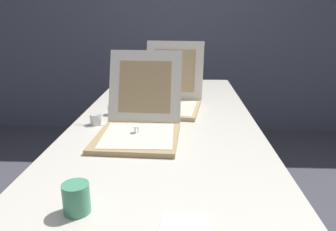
{
  "coord_description": "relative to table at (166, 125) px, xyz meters",
  "views": [
    {
      "loc": [
        0.09,
        -1.08,
        1.29
      ],
      "look_at": [
        0.02,
        0.43,
        0.81
      ],
      "focal_mm": 33.87,
      "sensor_mm": 36.0,
      "label": 1
    }
  ],
  "objects": [
    {
      "name": "wall_back",
      "position": [
        0.0,
        1.92,
        0.59
      ],
      "size": [
        10.0,
        0.1,
        2.6
      ],
      "primitive_type": "cube",
      "color": "slate",
      "rests_on": "ground"
    },
    {
      "name": "table",
      "position": [
        0.0,
        0.0,
        0.0
      ],
      "size": [
        0.96,
        2.15,
        0.75
      ],
      "color": "silver",
      "rests_on": "ground"
    },
    {
      "name": "pizza_box_middle",
      "position": [
        0.01,
        0.18,
        0.1
      ],
      "size": [
        0.43,
        0.5,
        0.38
      ],
      "rotation": [
        0.0,
        0.0,
        -0.13
      ],
      "color": "tan",
      "rests_on": "table"
    },
    {
      "name": "cup_white_mid",
      "position": [
        -0.3,
        0.04,
        0.07
      ],
      "size": [
        0.06,
        0.06,
        0.06
      ],
      "primitive_type": "cylinder",
      "color": "white",
      "rests_on": "table"
    },
    {
      "name": "napkin_pile",
      "position": [
        0.1,
        -0.97,
        0.05
      ],
      "size": [
        0.16,
        0.15,
        0.01
      ],
      "color": "white",
      "rests_on": "table"
    },
    {
      "name": "pizza_box_front",
      "position": [
        -0.11,
        -0.29,
        0.1
      ],
      "size": [
        0.39,
        0.52,
        0.37
      ],
      "rotation": [
        0.0,
        0.0,
        -0.04
      ],
      "color": "tan",
      "rests_on": "table"
    },
    {
      "name": "cup_printed_front",
      "position": [
        -0.2,
        -0.9,
        0.09
      ],
      "size": [
        0.08,
        0.08,
        0.09
      ],
      "primitive_type": "cylinder",
      "color": "#4C9E75",
      "rests_on": "table"
    },
    {
      "name": "cup_white_near_center",
      "position": [
        -0.35,
        -0.14,
        0.07
      ],
      "size": [
        0.06,
        0.06,
        0.06
      ],
      "primitive_type": "cylinder",
      "color": "white",
      "rests_on": "table"
    },
    {
      "name": "cup_white_far",
      "position": [
        -0.26,
        0.28,
        0.07
      ],
      "size": [
        0.06,
        0.06,
        0.06
      ],
      "primitive_type": "cylinder",
      "color": "white",
      "rests_on": "table"
    }
  ]
}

